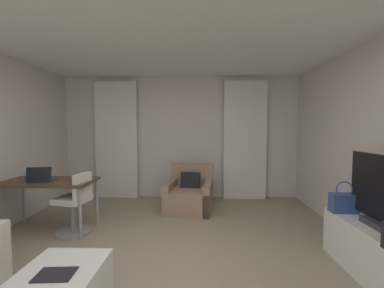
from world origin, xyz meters
TOP-DOWN VIEW (x-y plane):
  - ground_plane at (0.00, 0.00)m, footprint 12.00×12.00m
  - wall_window at (0.00, 3.03)m, footprint 5.12×0.06m
  - ceiling at (0.00, 0.00)m, footprint 5.12×6.12m
  - curtain_left_panel at (-1.38, 2.90)m, footprint 0.90×0.06m
  - curtain_right_panel at (1.38, 2.90)m, footprint 0.90×0.06m
  - armchair at (0.23, 2.15)m, footprint 0.91×0.97m
  - desk at (-1.79, 1.11)m, footprint 1.28×0.65m
  - desk_chair at (-1.36, 1.00)m, footprint 0.48×0.48m
  - laptop at (-1.84, 1.02)m, footprint 0.37×0.31m
  - magazine_open at (-0.69, -0.64)m, footprint 0.29×0.22m
  - tv_console at (2.21, 0.03)m, footprint 0.50×1.26m
  - tv_flatscreen at (2.21, 0.04)m, footprint 0.20×0.93m
  - handbag_primary at (2.10, 0.49)m, footprint 0.30×0.14m

SIDE VIEW (x-z plane):
  - ground_plane at x=0.00m, z-range 0.00..0.00m
  - tv_console at x=2.21m, z-range 0.00..0.53m
  - armchair at x=0.23m, z-range -0.14..0.67m
  - desk_chair at x=-1.36m, z-range -0.05..0.83m
  - magazine_open at x=-0.69m, z-range 0.39..0.40m
  - handbag_primary at x=2.10m, z-range 0.46..0.83m
  - desk at x=-1.79m, z-range 0.31..1.06m
  - laptop at x=-1.84m, z-range 0.69..0.91m
  - tv_flatscreen at x=2.21m, z-range 0.50..1.22m
  - curtain_left_panel at x=-1.38m, z-range 0.00..2.50m
  - curtain_right_panel at x=1.38m, z-range 0.00..2.50m
  - wall_window at x=0.00m, z-range 0.00..2.60m
  - ceiling at x=0.00m, z-range 2.60..2.66m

